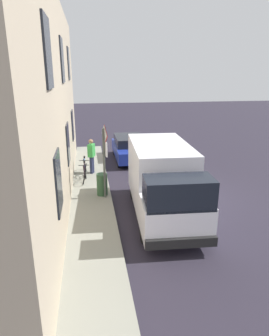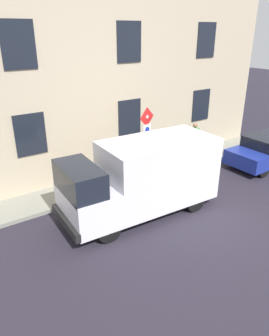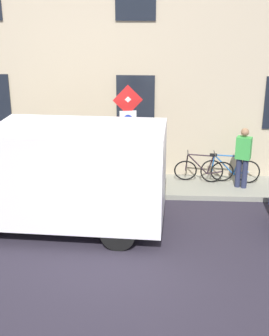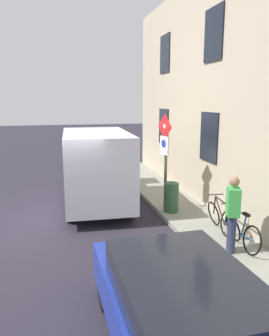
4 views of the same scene
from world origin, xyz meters
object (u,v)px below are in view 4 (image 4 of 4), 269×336
parked_hatchback (180,311)px  bicycle_blue (239,230)px  pedestrian (233,212)px  litter_bin (171,197)px  sign_post_stacked (165,149)px  bicycle_black (223,219)px  delivery_van (95,165)px

parked_hatchback → bicycle_blue: size_ratio=2.34×
pedestrian → litter_bin: pedestrian is taller
sign_post_stacked → bicycle_black: (0.85, -2.13, -1.54)m
bicycle_blue → bicycle_black: bearing=0.3°
parked_hatchback → pedestrian: pedestrian is taller
pedestrian → sign_post_stacked: bearing=120.4°
sign_post_stacked → bicycle_blue: (0.85, -2.89, -1.54)m
sign_post_stacked → parked_hatchback: sign_post_stacked is taller
sign_post_stacked → parked_hatchback: 6.11m
parked_hatchback → bicycle_black: size_ratio=2.34×
parked_hatchback → sign_post_stacked: bearing=-17.5°
parked_hatchback → pedestrian: (2.25, 2.55, 0.34)m
bicycle_blue → litter_bin: bearing=15.5°
bicycle_blue → litter_bin: size_ratio=1.90×
bicycle_black → litter_bin: (-0.71, 1.85, 0.08)m
delivery_van → bicycle_blue: size_ratio=3.17×
pedestrian → litter_bin: bearing=118.5°
parked_hatchback → bicycle_black: parked_hatchback is taller
litter_bin → sign_post_stacked: bearing=116.8°
bicycle_blue → litter_bin: (-0.71, 2.61, 0.08)m
bicycle_black → pedestrian: 1.22m
sign_post_stacked → litter_bin: sign_post_stacked is taller
delivery_van → litter_bin: 2.85m
sign_post_stacked → delivery_van: bearing=141.1°
parked_hatchback → bicycle_blue: 3.84m
bicycle_blue → pedestrian: size_ratio=0.99×
parked_hatchback → bicycle_black: bearing=-36.5°
pedestrian → bicycle_blue: bearing=58.3°
delivery_van → pedestrian: delivery_van is taller
sign_post_stacked → bicycle_blue: size_ratio=1.65×
sign_post_stacked → pedestrian: bearing=-81.2°
sign_post_stacked → parked_hatchback: (-1.76, -5.70, -1.31)m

